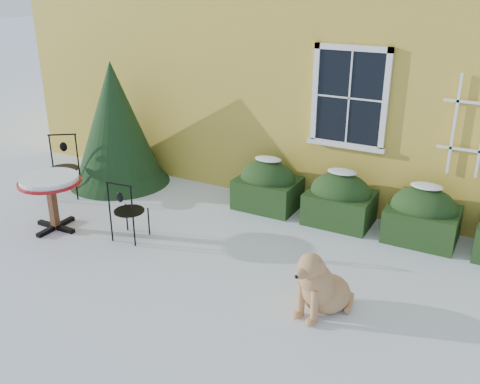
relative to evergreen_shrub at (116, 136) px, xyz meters
The scene contains 8 objects.
ground 4.17m from the evergreen_shrub, 34.01° to the right, with size 80.00×80.00×0.00m, color white.
house 6.23m from the evergreen_shrub, 54.55° to the left, with size 12.40×8.40×6.40m.
hedge_row 5.05m from the evergreen_shrub, ahead, with size 4.95×0.80×0.91m.
evergreen_shrub is the anchor object (origin of this frame).
bistro_table 2.17m from the evergreen_shrub, 77.66° to the right, with size 0.96×0.96×0.89m.
patio_chair_near 2.56m from the evergreen_shrub, 46.51° to the right, with size 0.48×0.47×0.97m.
patio_chair_far 1.13m from the evergreen_shrub, 114.72° to the right, with size 0.68×0.68×1.10m.
dog 5.50m from the evergreen_shrub, 24.36° to the right, with size 0.73×0.95×0.89m.
Camera 1 is at (3.37, -5.20, 3.80)m, focal length 40.00 mm.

